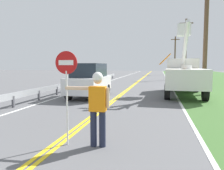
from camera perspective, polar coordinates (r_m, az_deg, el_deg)
The scene contains 12 objects.
centerline_yellow_left at distance 20.43m, azimuth 4.69°, elevation -0.47°, with size 0.11×110.00×0.01m, color yellow.
centerline_yellow_right at distance 20.40m, azimuth 5.19°, elevation -0.48°, with size 0.11×110.00×0.01m, color yellow.
edge_line_right at distance 20.30m, azimuth 15.08°, elevation -0.67°, with size 0.12×110.00×0.01m, color silver.
edge_line_left at distance 21.16m, azimuth -4.78°, elevation -0.28°, with size 0.12×110.00×0.01m, color silver.
flagger_worker at distance 5.40m, azimuth -3.77°, elevation -4.96°, with size 1.09×0.26×1.83m.
stop_sign_paddle at distance 5.54m, azimuth -11.60°, elevation 2.11°, with size 0.56×0.04×2.33m.
utility_bucket_truck at distance 15.78m, azimuth 17.88°, elevation 2.71°, with size 2.90×6.89×4.86m.
oncoming_suv_nearest at distance 14.02m, azimuth -5.81°, elevation 1.30°, with size 1.97×4.63×2.10m.
utility_pole_near at distance 16.17m, azimuth 22.96°, elevation 12.62°, with size 1.80×0.28×8.06m.
utility_pole_mid at distance 33.03m, azimuth 18.38°, elevation 8.99°, with size 1.80×0.28×8.37m.
utility_pole_far at distance 49.35m, azimuth 15.86°, elevation 7.47°, with size 1.80×0.28×8.00m.
guardrail_left_shoulder at distance 18.43m, azimuth -9.31°, elevation 0.48°, with size 0.10×32.00×0.71m.
Camera 1 is at (2.48, -0.17, 1.99)m, focal length 35.62 mm.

